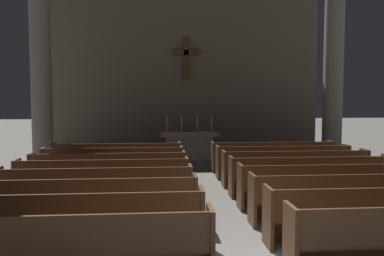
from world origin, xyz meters
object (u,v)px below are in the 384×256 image
at_px(altar, 189,145).
at_px(pew_right_row_4, 330,185).
at_px(pew_left_row_5, 103,179).
at_px(pew_right_row_8, 273,156).
at_px(pew_left_row_2, 74,222).
at_px(candlestick_outer_right, 211,127).
at_px(column_right_second, 333,75).
at_px(candlestick_outer_left, 167,127).
at_px(pew_left_row_1, 56,249).
at_px(candlestick_inner_left, 181,127).
at_px(pew_left_row_3, 87,203).
at_px(candlestick_inner_right, 197,127).
at_px(pew_left_row_4, 96,190).
at_px(pew_left_row_6, 109,171).
at_px(pew_left_row_8, 117,158).
at_px(pew_right_row_3, 354,198).
at_px(pew_right_row_6, 295,168).
at_px(pew_left_row_7, 113,164).
at_px(column_left_second, 41,73).
at_px(pew_right_row_7, 283,161).

bearing_deg(altar, pew_right_row_4, -70.96).
relative_size(pew_left_row_5, pew_right_row_8, 1.00).
height_order(pew_left_row_2, candlestick_outer_right, candlestick_outer_right).
xyz_separation_m(column_right_second, candlestick_outer_left, (-5.98, 1.06, -1.95)).
xyz_separation_m(pew_left_row_1, candlestick_inner_left, (2.14, 10.26, 0.73)).
xyz_separation_m(pew_left_row_3, pew_left_row_5, (0.00, 2.13, 0.00)).
distance_m(candlestick_inner_right, candlestick_outer_right, 0.55).
relative_size(pew_left_row_4, pew_right_row_8, 1.00).
xyz_separation_m(pew_left_row_6, candlestick_outer_left, (1.59, 4.93, 0.73)).
relative_size(pew_right_row_4, candlestick_inner_left, 6.15).
height_order(pew_left_row_3, column_right_second, column_right_second).
bearing_deg(candlestick_outer_left, pew_left_row_8, -119.59).
bearing_deg(candlestick_outer_left, pew_right_row_3, -67.99).
height_order(pew_right_row_6, candlestick_outer_right, candlestick_outer_right).
relative_size(pew_left_row_8, altar, 1.77).
distance_m(pew_left_row_7, column_left_second, 4.72).
distance_m(pew_left_row_3, pew_right_row_4, 4.99).
bearing_deg(pew_left_row_8, pew_left_row_7, -90.00).
xyz_separation_m(pew_left_row_3, pew_left_row_8, (0.00, 5.33, 0.00)).
xyz_separation_m(pew_right_row_8, column_right_second, (2.69, 1.74, 2.68)).
bearing_deg(candlestick_outer_left, pew_right_row_8, -40.38).
height_order(pew_left_row_2, column_left_second, column_left_second).
bearing_deg(pew_right_row_6, candlestick_inner_right, 113.44).
bearing_deg(pew_right_row_7, pew_left_row_7, 180.00).
distance_m(pew_left_row_2, altar, 9.51).
xyz_separation_m(pew_right_row_8, candlestick_inner_left, (-2.74, 2.79, 0.73)).
height_order(pew_left_row_7, column_left_second, column_left_second).
distance_m(pew_left_row_2, pew_left_row_7, 5.33).
height_order(column_left_second, candlestick_inner_left, column_left_second).
relative_size(pew_right_row_3, column_right_second, 0.60).
bearing_deg(pew_left_row_1, pew_left_row_5, 90.00).
distance_m(pew_left_row_6, pew_left_row_8, 2.13).
distance_m(pew_left_row_8, candlestick_inner_right, 3.98).
height_order(pew_left_row_3, pew_right_row_7, same).
xyz_separation_m(pew_left_row_4, column_left_second, (-2.69, 6.00, 2.68)).
relative_size(pew_left_row_5, candlestick_outer_right, 6.15).
relative_size(pew_left_row_1, column_left_second, 0.60).
bearing_deg(pew_left_row_1, pew_right_row_7, 52.72).
height_order(pew_right_row_3, pew_right_row_6, same).
height_order(pew_right_row_7, altar, altar).
xyz_separation_m(pew_left_row_1, pew_left_row_5, (0.00, 4.27, 0.00)).
bearing_deg(pew_right_row_3, pew_left_row_7, 138.79).
relative_size(pew_left_row_3, column_right_second, 0.60).
height_order(pew_left_row_4, pew_left_row_6, same).
relative_size(pew_right_row_4, pew_right_row_8, 1.00).
height_order(pew_left_row_8, pew_right_row_3, same).
relative_size(pew_left_row_6, pew_right_row_6, 1.00).
distance_m(pew_left_row_6, pew_right_row_6, 4.87).
distance_m(pew_right_row_3, pew_right_row_7, 4.27).
bearing_deg(pew_left_row_8, pew_left_row_6, -90.00).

